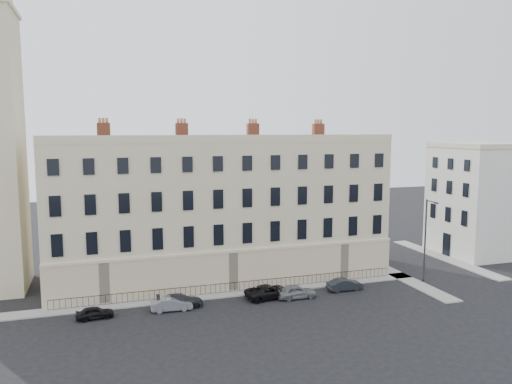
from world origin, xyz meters
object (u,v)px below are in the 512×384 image
car_a (95,313)px  car_e (296,292)px  streetlamp (426,237)px  car_d (269,292)px  car_c (180,301)px  car_b (172,304)px  car_f (345,285)px

car_a → car_e: size_ratio=0.82×
car_e → streetlamp: size_ratio=0.43×
car_a → car_d: 16.16m
car_d → streetlamp: bearing=-98.3°
car_c → car_a: bearing=98.1°
streetlamp → car_e: bearing=-178.9°
car_a → car_c: size_ratio=0.75×
car_b → car_d: bearing=-84.4°
car_f → car_b: bearing=91.0°
car_c → car_b: bearing=127.6°
car_f → car_a: bearing=90.7°
car_d → car_e: bearing=-116.4°
car_b → car_e: 12.05m
streetlamp → car_f: bearing=178.2°
car_c → car_e: car_e is taller
car_e → car_c: bearing=85.7°
car_e → car_f: car_e is taller
streetlamp → car_b: bearing=179.1°
car_a → car_d: bearing=-93.1°
car_f → car_e: bearing=97.3°
car_e → car_b: bearing=88.8°
car_c → streetlamp: bearing=-86.7°
car_b → car_c: car_c is taller
car_d → car_a: bearing=83.9°
car_a → car_c: 7.52m
car_d → streetlamp: 18.19m
car_d → car_f: size_ratio=1.28×
car_f → car_d: bearing=89.0°
car_b → streetlamp: (27.18, 0.25, 4.36)m
car_f → streetlamp: (9.50, -0.06, 4.37)m
car_e → car_f: 5.68m
car_d → car_e: (2.53, -0.86, 0.01)m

